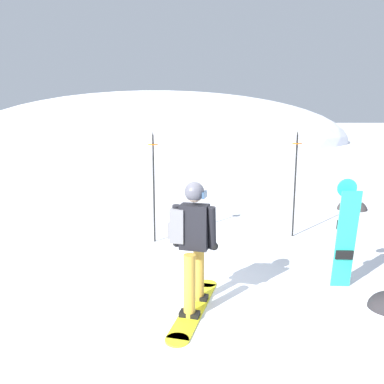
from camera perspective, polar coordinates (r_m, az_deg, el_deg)
ground_plane at (r=5.77m, az=-2.18°, el=-14.85°), size 300.00×300.00×0.00m
ridge_peak_main at (r=43.75m, az=-4.83°, el=7.72°), size 39.76×35.79×10.35m
snowboarder_main at (r=5.04m, az=0.01°, el=-7.46°), size 0.65×1.80×1.71m
spare_snowboard at (r=6.08m, az=21.63°, el=-5.83°), size 0.28×0.26×1.65m
piste_marker_near at (r=8.35m, az=14.93°, el=2.03°), size 0.20×0.20×2.23m
piste_marker_far at (r=7.75m, az=-5.65°, el=1.70°), size 0.20×0.20×2.24m
rock_dark at (r=11.55m, az=22.42°, el=-2.40°), size 0.80×0.68×0.56m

